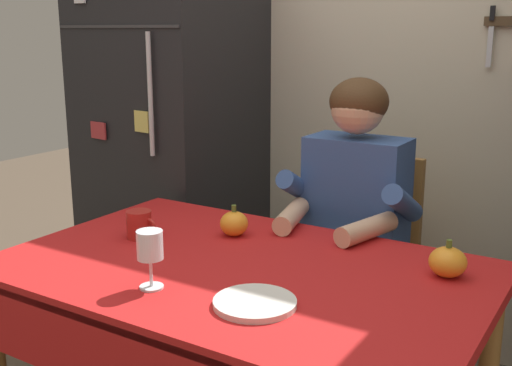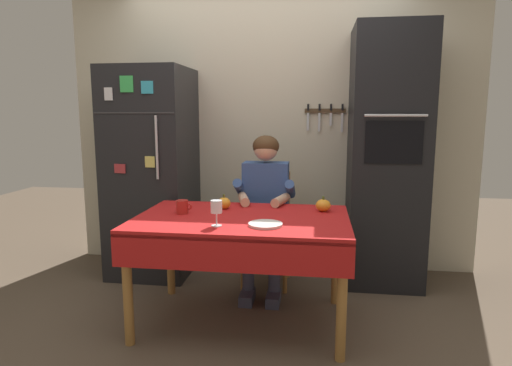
% 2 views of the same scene
% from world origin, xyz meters
% --- Properties ---
extents(back_wall_assembly, '(3.70, 0.13, 2.60)m').
position_xyz_m(back_wall_assembly, '(0.05, 1.35, 1.30)').
color(back_wall_assembly, beige).
rests_on(back_wall_assembly, ground).
extents(refrigerator, '(0.68, 0.71, 1.80)m').
position_xyz_m(refrigerator, '(-0.95, 0.96, 0.90)').
color(refrigerator, black).
rests_on(refrigerator, ground).
extents(dining_table, '(1.40, 0.90, 0.74)m').
position_xyz_m(dining_table, '(0.00, 0.08, 0.66)').
color(dining_table, '#9E6B33').
rests_on(dining_table, ground).
extents(chair_behind_person, '(0.40, 0.40, 0.93)m').
position_xyz_m(chair_behind_person, '(0.08, 0.87, 0.51)').
color(chair_behind_person, '#9E6B33').
rests_on(chair_behind_person, ground).
extents(seated_person, '(0.47, 0.55, 1.25)m').
position_xyz_m(seated_person, '(0.08, 0.68, 0.74)').
color(seated_person, '#38384C').
rests_on(seated_person, ground).
extents(coffee_mug, '(0.11, 0.08, 0.09)m').
position_xyz_m(coffee_mug, '(-0.42, 0.13, 0.79)').
color(coffee_mug, '#B2231E').
rests_on(coffee_mug, dining_table).
extents(wine_glass, '(0.07, 0.07, 0.16)m').
position_xyz_m(wine_glass, '(-0.11, -0.16, 0.85)').
color(wine_glass, white).
rests_on(wine_glass, dining_table).
extents(pumpkin_large, '(0.10, 0.10, 0.11)m').
position_xyz_m(pumpkin_large, '(0.53, 0.33, 0.78)').
color(pumpkin_large, orange).
rests_on(pumpkin_large, dining_table).
extents(pumpkin_medium, '(0.09, 0.09, 0.10)m').
position_xyz_m(pumpkin_medium, '(-0.17, 0.31, 0.78)').
color(pumpkin_medium, orange).
rests_on(pumpkin_medium, dining_table).
extents(serving_tray, '(0.21, 0.21, 0.02)m').
position_xyz_m(serving_tray, '(0.18, -0.11, 0.75)').
color(serving_tray, silver).
rests_on(serving_tray, dining_table).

